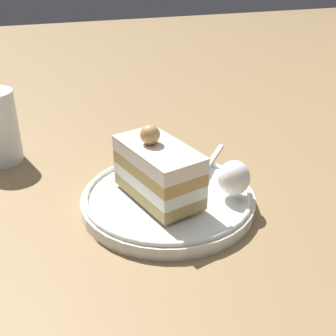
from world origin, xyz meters
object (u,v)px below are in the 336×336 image
object	(u,v)px
cake_slice	(155,171)
fork	(208,165)
whipped_cream_dollop	(234,178)
dessert_plate	(168,199)

from	to	relation	value
cake_slice	fork	size ratio (longest dim) A/B	1.25
cake_slice	whipped_cream_dollop	world-z (taller)	cake_slice
dessert_plate	fork	size ratio (longest dim) A/B	2.10
cake_slice	fork	xyz separation A→B (m)	(0.08, 0.04, -0.03)
whipped_cream_dollop	cake_slice	bearing A→B (deg)	164.19
whipped_cream_dollop	fork	size ratio (longest dim) A/B	0.43
dessert_plate	cake_slice	bearing A→B (deg)	-167.92
cake_slice	fork	bearing A→B (deg)	27.98
dessert_plate	fork	bearing A→B (deg)	31.30
dessert_plate	cake_slice	xyz separation A→B (m)	(-0.02, -0.00, 0.04)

